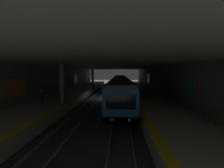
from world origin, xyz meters
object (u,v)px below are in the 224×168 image
(bench_right_near, at_px, (41,95))
(person_standing_far, at_px, (42,96))
(person_walking_mid, at_px, (165,93))
(bench_left_mid, at_px, (163,93))
(bench_right_mid, at_px, (52,92))
(person_waiting_near, at_px, (154,88))
(suitcase_rolling, at_px, (152,91))
(bench_right_far, at_px, (59,90))
(pillar_far, at_px, (93,78))
(bench_left_far, at_px, (143,83))
(pillar_near, at_px, (62,84))
(bench_left_near, at_px, (210,116))
(trash_bin, at_px, (161,95))
(metro_train, at_px, (120,85))

(bench_right_near, bearing_deg, person_standing_far, -149.48)
(person_walking_mid, bearing_deg, bench_left_mid, -12.26)
(person_walking_mid, height_order, person_standing_far, person_standing_far)
(bench_right_mid, height_order, person_waiting_near, person_waiting_near)
(bench_right_mid, height_order, suitcase_rolling, suitcase_rolling)
(bench_right_mid, bearing_deg, bench_right_far, 0.00)
(bench_left_mid, height_order, person_walking_mid, person_walking_mid)
(pillar_far, bearing_deg, person_standing_far, 173.34)
(bench_left_far, distance_m, bench_right_mid, 25.10)
(person_walking_mid, bearing_deg, pillar_near, 102.48)
(bench_left_near, relative_size, person_walking_mid, 1.04)
(bench_left_near, relative_size, person_standing_far, 1.02)
(bench_left_near, height_order, bench_left_mid, same)
(pillar_near, relative_size, bench_right_near, 2.68)
(bench_left_mid, relative_size, trash_bin, 2.00)
(bench_left_mid, bearing_deg, trash_bin, 156.08)
(bench_right_mid, distance_m, suitcase_rolling, 16.59)
(pillar_far, distance_m, trash_bin, 19.02)
(bench_left_far, xyz_separation_m, person_walking_mid, (-21.90, 0.65, 0.36))
(person_walking_mid, bearing_deg, person_waiting_near, -3.67)
(person_walking_mid, relative_size, person_standing_far, 0.98)
(person_waiting_near, bearing_deg, bench_right_near, 114.03)
(bench_left_far, height_order, bench_right_far, same)
(bench_left_near, relative_size, bench_left_far, 1.00)
(bench_right_far, bearing_deg, person_standing_far, -167.82)
(person_standing_far, distance_m, suitcase_rolling, 17.35)
(bench_right_far, height_order, suitcase_rolling, suitcase_rolling)
(pillar_far, xyz_separation_m, bench_left_far, (6.06, -12.88, -1.75))
(metro_train, relative_size, suitcase_rolling, 38.31)
(metro_train, relative_size, person_walking_mid, 22.83)
(bench_left_mid, xyz_separation_m, bench_right_near, (-2.70, 17.07, 0.00))
(bench_right_far, relative_size, suitcase_rolling, 1.75)
(bench_left_mid, distance_m, trash_bin, 1.81)
(person_walking_mid, xyz_separation_m, person_standing_far, (-3.08, 14.44, 0.02))
(bench_right_near, distance_m, trash_bin, 16.37)
(bench_left_far, distance_m, bench_right_far, 23.27)
(bench_right_far, bearing_deg, person_waiting_near, -84.13)
(bench_left_far, relative_size, person_waiting_near, 1.11)
(bench_left_far, relative_size, bench_right_far, 1.00)
(person_standing_far, bearing_deg, person_waiting_near, -53.90)
(suitcase_rolling, bearing_deg, pillar_near, 128.02)
(metro_train, xyz_separation_m, suitcase_rolling, (-3.92, -5.54, -0.64))
(pillar_near, distance_m, person_standing_far, 2.62)
(bench_right_far, distance_m, person_walking_mid, 17.52)
(pillar_near, xyz_separation_m, bench_left_mid, (5.69, -12.88, -1.75))
(pillar_near, bearing_deg, person_walking_mid, -77.52)
(bench_left_mid, bearing_deg, bench_right_near, 98.99)
(pillar_near, height_order, bench_left_far, pillar_near)
(pillar_near, xyz_separation_m, bench_right_far, (8.79, 4.18, -1.75))
(bench_right_mid, distance_m, bench_right_far, 2.59)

